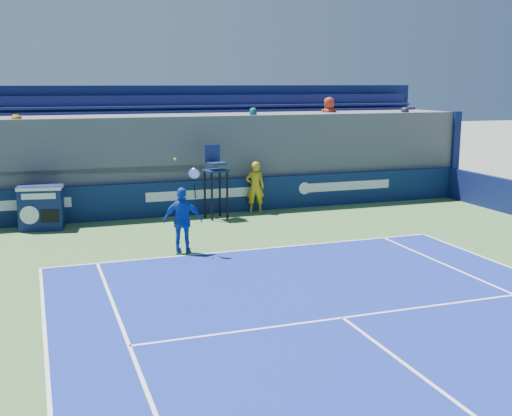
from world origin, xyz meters
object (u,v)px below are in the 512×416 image
object	(u,v)px
match_clock	(41,206)
tennis_player	(183,220)
ball_person	(255,187)
umpire_chair	(215,174)

from	to	relation	value
match_clock	tennis_player	distance (m)	5.48
match_clock	tennis_player	bearing A→B (deg)	-50.00
ball_person	tennis_player	distance (m)	5.80
ball_person	match_clock	size ratio (longest dim) A/B	1.27
match_clock	umpire_chair	bearing A→B (deg)	-1.55
ball_person	umpire_chair	xyz separation A→B (m)	(-1.57, -0.49, 0.61)
match_clock	umpire_chair	size ratio (longest dim) A/B	0.57
ball_person	match_clock	bearing A→B (deg)	16.60
ball_person	umpire_chair	bearing A→B (deg)	31.04
ball_person	tennis_player	bearing A→B (deg)	65.32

